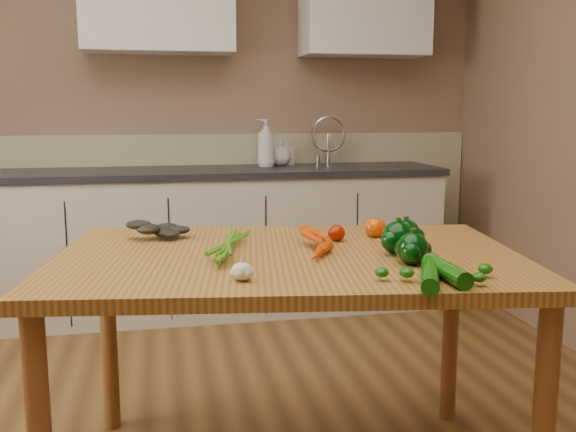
% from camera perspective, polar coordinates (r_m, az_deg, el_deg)
% --- Properties ---
extents(room, '(4.04, 5.04, 2.64)m').
position_cam_1_polar(room, '(1.94, -7.67, 8.89)').
color(room, brown).
rests_on(room, ground).
extents(counter_run, '(2.84, 0.64, 1.14)m').
position_cam_1_polar(counter_run, '(4.05, -6.42, -2.05)').
color(counter_run, '#BFB69F').
rests_on(counter_run, ground).
extents(table, '(1.62, 1.17, 0.80)m').
position_cam_1_polar(table, '(2.11, 0.03, -5.70)').
color(table, '#AC7532').
rests_on(table, ground).
extents(soap_bottle_a, '(0.15, 0.15, 0.30)m').
position_cam_1_polar(soap_bottle_a, '(4.10, -1.95, 6.53)').
color(soap_bottle_a, silver).
rests_on(soap_bottle_a, counter_run).
extents(soap_bottle_b, '(0.10, 0.10, 0.16)m').
position_cam_1_polar(soap_bottle_b, '(4.21, -0.12, 5.67)').
color(soap_bottle_b, silver).
rests_on(soap_bottle_b, counter_run).
extents(soap_bottle_c, '(0.18, 0.18, 0.17)m').
position_cam_1_polar(soap_bottle_c, '(4.18, -0.67, 5.69)').
color(soap_bottle_c, silver).
rests_on(soap_bottle_c, counter_run).
extents(carrot_bunch, '(0.31, 0.25, 0.07)m').
position_cam_1_polar(carrot_bunch, '(2.09, -0.00, -2.22)').
color(carrot_bunch, '#CC3A04').
rests_on(carrot_bunch, table).
extents(leafy_greens, '(0.21, 0.19, 0.11)m').
position_cam_1_polar(leafy_greens, '(2.35, -11.50, -0.73)').
color(leafy_greens, black).
rests_on(leafy_greens, table).
extents(garlic_bulb, '(0.06, 0.06, 0.05)m').
position_cam_1_polar(garlic_bulb, '(1.76, -4.11, -4.94)').
color(garlic_bulb, white).
rests_on(garlic_bulb, table).
extents(pepper_a, '(0.11, 0.11, 0.11)m').
position_cam_1_polar(pepper_a, '(2.09, 9.75, -1.94)').
color(pepper_a, black).
rests_on(pepper_a, table).
extents(pepper_b, '(0.10, 0.10, 0.10)m').
position_cam_1_polar(pepper_b, '(2.15, 10.42, -1.72)').
color(pepper_b, black).
rests_on(pepper_b, table).
extents(pepper_c, '(0.10, 0.10, 0.10)m').
position_cam_1_polar(pepper_c, '(1.97, 11.01, -2.87)').
color(pepper_c, black).
rests_on(pepper_c, table).
extents(tomato_a, '(0.06, 0.06, 0.06)m').
position_cam_1_polar(tomato_a, '(2.28, 4.33, -1.51)').
color(tomato_a, '#991602').
rests_on(tomato_a, table).
extents(tomato_b, '(0.08, 0.08, 0.07)m').
position_cam_1_polar(tomato_b, '(2.36, 7.75, -1.00)').
color(tomato_b, '#D34605').
rests_on(tomato_b, table).
extents(tomato_c, '(0.06, 0.06, 0.06)m').
position_cam_1_polar(tomato_c, '(2.32, 9.96, -1.45)').
color(tomato_c, '#D34605').
rests_on(tomato_c, table).
extents(zucchini_a, '(0.05, 0.23, 0.05)m').
position_cam_1_polar(zucchini_a, '(1.81, 13.91, -4.74)').
color(zucchini_a, '#0E4C08').
rests_on(zucchini_a, table).
extents(zucchini_b, '(0.14, 0.25, 0.05)m').
position_cam_1_polar(zucchini_b, '(1.77, 12.49, -5.13)').
color(zucchini_b, '#0E4C08').
rests_on(zucchini_b, table).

